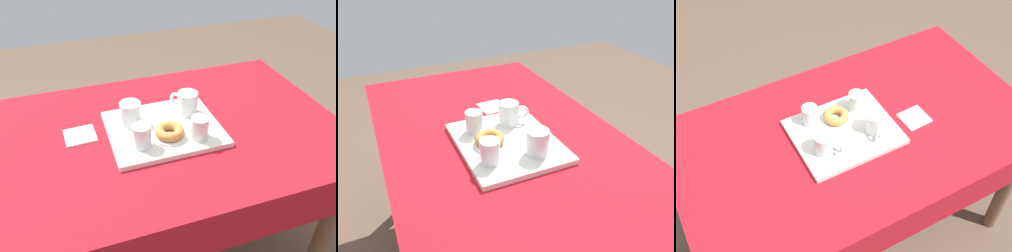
% 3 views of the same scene
% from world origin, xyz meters
% --- Properties ---
extents(ground_plane, '(6.00, 6.00, 0.00)m').
position_xyz_m(ground_plane, '(0.00, 0.00, 0.00)').
color(ground_plane, brown).
extents(dining_table, '(1.46, 0.86, 0.75)m').
position_xyz_m(dining_table, '(0.00, 0.00, 0.66)').
color(dining_table, '#A8141E').
rests_on(dining_table, ground).
extents(serving_tray, '(0.40, 0.34, 0.02)m').
position_xyz_m(serving_tray, '(-0.06, 0.01, 0.76)').
color(serving_tray, silver).
rests_on(serving_tray, dining_table).
extents(tea_mug_left, '(0.08, 0.12, 0.09)m').
position_xyz_m(tea_mug_left, '(0.05, -0.05, 0.81)').
color(tea_mug_left, silver).
rests_on(tea_mug_left, serving_tray).
extents(tea_mug_right, '(0.09, 0.10, 0.09)m').
position_xyz_m(tea_mug_right, '(-0.17, -0.05, 0.81)').
color(tea_mug_right, silver).
rests_on(tea_mug_right, serving_tray).
extents(water_glass_near, '(0.06, 0.06, 0.08)m').
position_xyz_m(water_glass_near, '(0.05, 0.09, 0.81)').
color(water_glass_near, silver).
rests_on(water_glass_near, serving_tray).
extents(water_glass_far, '(0.06, 0.06, 0.08)m').
position_xyz_m(water_glass_far, '(-0.15, 0.11, 0.81)').
color(water_glass_far, silver).
rests_on(water_glass_far, serving_tray).
extents(donut_plate_left, '(0.12, 0.12, 0.01)m').
position_xyz_m(donut_plate_left, '(-0.06, 0.07, 0.78)').
color(donut_plate_left, white).
rests_on(donut_plate_left, serving_tray).
extents(sugar_donut_left, '(0.10, 0.10, 0.03)m').
position_xyz_m(sugar_donut_left, '(-0.06, 0.07, 0.80)').
color(sugar_donut_left, '#BC7F3D').
rests_on(sugar_donut_left, donut_plate_left).
extents(paper_napkin, '(0.11, 0.11, 0.01)m').
position_xyz_m(paper_napkin, '(0.24, -0.06, 0.76)').
color(paper_napkin, white).
rests_on(paper_napkin, dining_table).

